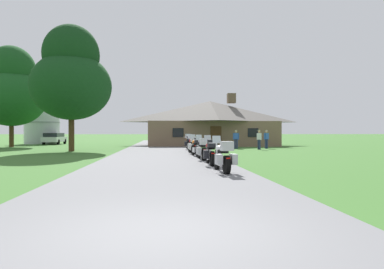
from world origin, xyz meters
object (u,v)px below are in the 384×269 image
object	(u,v)px
motorcycle_red_second_in_row	(211,153)
motorcycle_white_sixth_in_row	(189,144)
motorcycle_red_fifth_in_row	(193,145)
metal_silo_distant	(42,118)
bystander_blue_shirt_near_lodge	(266,138)
bystander_white_shirt_by_tree	(259,139)
motorcycle_orange_fourth_in_row	(196,147)
tree_left_near	(71,77)
tree_left_far	(11,90)
motorcycle_black_third_in_row	(202,149)
bystander_blue_shirt_beside_signpost	(236,138)
parked_white_suv_far_left	(54,138)
motorcycle_orange_farthest_in_row	(188,143)
motorcycle_white_nearest_to_camera	(223,157)

from	to	relation	value
motorcycle_red_second_in_row	motorcycle_white_sixth_in_row	size ratio (longest dim) A/B	1.00
motorcycle_red_fifth_in_row	metal_silo_distant	size ratio (longest dim) A/B	0.32
bystander_blue_shirt_near_lodge	bystander_white_shirt_by_tree	size ratio (longest dim) A/B	1.00
motorcycle_orange_fourth_in_row	motorcycle_red_second_in_row	bearing A→B (deg)	-95.55
tree_left_near	metal_silo_distant	world-z (taller)	tree_left_near
tree_left_far	tree_left_near	xyz separation A→B (m)	(8.07, -8.63, 0.04)
bystander_blue_shirt_near_lodge	motorcycle_red_second_in_row	bearing A→B (deg)	42.45
tree_left_near	metal_silo_distant	size ratio (longest dim) A/B	1.50
metal_silo_distant	motorcycle_red_fifth_in_row	bearing A→B (deg)	-52.91
motorcycle_black_third_in_row	bystander_blue_shirt_beside_signpost	xyz separation A→B (m)	(4.61, 13.16, 0.34)
motorcycle_red_second_in_row	parked_white_suv_far_left	distance (m)	33.05
bystander_blue_shirt_near_lodge	motorcycle_orange_farthest_in_row	bearing A→B (deg)	-6.36
motorcycle_red_fifth_in_row	bystander_blue_shirt_beside_signpost	xyz separation A→B (m)	(4.62, 7.62, 0.34)
bystander_blue_shirt_near_lodge	tree_left_near	world-z (taller)	tree_left_near
motorcycle_orange_fourth_in_row	tree_left_far	world-z (taller)	tree_left_far
bystander_blue_shirt_near_lodge	bystander_white_shirt_by_tree	distance (m)	2.15
motorcycle_black_third_in_row	metal_silo_distant	distance (m)	33.73
tree_left_far	bystander_white_shirt_by_tree	bearing A→B (deg)	-17.44
motorcycle_white_sixth_in_row	tree_left_far	size ratio (longest dim) A/B	0.20
motorcycle_white_nearest_to_camera	motorcycle_black_third_in_row	xyz separation A→B (m)	(-0.09, 5.67, 0.00)
motorcycle_orange_fourth_in_row	bystander_blue_shirt_near_lodge	xyz separation A→B (m)	(7.49, 10.44, 0.33)
motorcycle_white_sixth_in_row	tree_left_near	distance (m)	10.69
motorcycle_white_sixth_in_row	metal_silo_distant	world-z (taller)	metal_silo_distant
metal_silo_distant	parked_white_suv_far_left	bearing A→B (deg)	-46.00
motorcycle_white_nearest_to_camera	motorcycle_orange_fourth_in_row	size ratio (longest dim) A/B	1.00
tree_left_far	motorcycle_orange_fourth_in_row	bearing A→B (deg)	-43.04
metal_silo_distant	parked_white_suv_far_left	distance (m)	4.10
motorcycle_orange_fourth_in_row	bystander_blue_shirt_near_lodge	world-z (taller)	bystander_blue_shirt_near_lodge
motorcycle_red_fifth_in_row	tree_left_far	xyz separation A→B (m)	(-17.21, 13.22, 5.19)
motorcycle_orange_farthest_in_row	metal_silo_distant	xyz separation A→B (m)	(-17.64, 17.69, 2.70)
motorcycle_red_second_in_row	bystander_white_shirt_by_tree	world-z (taller)	bystander_white_shirt_by_tree
bystander_blue_shirt_near_lodge	parked_white_suv_far_left	xyz separation A→B (m)	(-22.70, 13.21, -0.17)
motorcycle_red_fifth_in_row	bystander_white_shirt_by_tree	world-z (taller)	bystander_white_shirt_by_tree
motorcycle_red_second_in_row	motorcycle_orange_farthest_in_row	bearing A→B (deg)	89.47
motorcycle_orange_farthest_in_row	bystander_blue_shirt_beside_signpost	size ratio (longest dim) A/B	1.24
motorcycle_white_sixth_in_row	tree_left_far	xyz separation A→B (m)	(-17.18, 10.68, 5.17)
motorcycle_red_second_in_row	metal_silo_distant	size ratio (longest dim) A/B	0.32
motorcycle_black_third_in_row	motorcycle_red_second_in_row	bearing A→B (deg)	-93.12
motorcycle_white_nearest_to_camera	metal_silo_distant	distance (m)	38.71
tree_left_near	parked_white_suv_far_left	world-z (taller)	tree_left_near
motorcycle_red_second_in_row	tree_left_near	distance (m)	16.77
motorcycle_black_third_in_row	motorcycle_orange_farthest_in_row	xyz separation A→B (m)	(0.13, 11.01, 0.00)
motorcycle_orange_farthest_in_row	bystander_white_shirt_by_tree	distance (m)	6.14
motorcycle_orange_farthest_in_row	bystander_white_shirt_by_tree	bearing A→B (deg)	1.94
motorcycle_orange_fourth_in_row	bystander_blue_shirt_near_lodge	bearing A→B (deg)	47.85
motorcycle_red_fifth_in_row	bystander_blue_shirt_near_lodge	world-z (taller)	bystander_blue_shirt_near_lodge
motorcycle_orange_fourth_in_row	parked_white_suv_far_left	distance (m)	28.12
bystander_white_shirt_by_tree	parked_white_suv_far_left	bearing A→B (deg)	-150.92
tree_left_near	tree_left_far	bearing A→B (deg)	133.10
motorcycle_black_third_in_row	tree_left_far	bearing A→B (deg)	128.79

